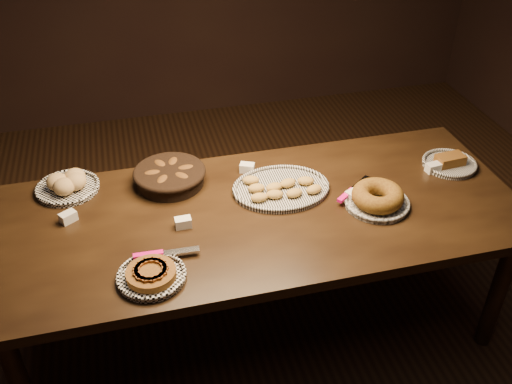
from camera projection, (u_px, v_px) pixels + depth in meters
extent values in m
plane|color=black|center=(259.00, 324.00, 3.00)|extent=(5.00, 5.00, 0.00)
cube|color=black|center=(259.00, 215.00, 2.58)|extent=(2.40, 1.00, 0.05)
cylinder|color=black|center=(498.00, 291.00, 2.71)|extent=(0.08, 0.08, 0.70)
cylinder|color=black|center=(33.00, 262.00, 2.88)|extent=(0.08, 0.08, 0.70)
cylinder|color=black|center=(422.00, 200.00, 3.31)|extent=(0.08, 0.08, 0.70)
torus|color=white|center=(151.00, 275.00, 2.20)|extent=(0.27, 0.27, 0.02)
cylinder|color=#482C0E|center=(151.00, 273.00, 2.19)|extent=(0.25, 0.25, 0.03)
cube|color=#4F200D|center=(163.00, 264.00, 2.21)|extent=(0.04, 0.07, 0.01)
cube|color=#4F200D|center=(158.00, 261.00, 2.22)|extent=(0.06, 0.06, 0.01)
cube|color=#4F200D|center=(152.00, 260.00, 2.22)|extent=(0.07, 0.03, 0.01)
cube|color=#4F200D|center=(145.00, 261.00, 2.22)|extent=(0.07, 0.04, 0.01)
cube|color=#4F200D|center=(140.00, 265.00, 2.20)|extent=(0.06, 0.06, 0.01)
cube|color=#4F200D|center=(137.00, 269.00, 2.18)|extent=(0.04, 0.07, 0.01)
cube|color=#4F200D|center=(137.00, 273.00, 2.16)|extent=(0.03, 0.07, 0.01)
cube|color=#4F200D|center=(140.00, 277.00, 2.15)|extent=(0.05, 0.06, 0.01)
cube|color=#4F200D|center=(146.00, 279.00, 2.14)|extent=(0.07, 0.05, 0.01)
cube|color=#4F200D|center=(152.00, 279.00, 2.14)|extent=(0.07, 0.02, 0.01)
cube|color=#4F200D|center=(159.00, 276.00, 2.15)|extent=(0.07, 0.05, 0.01)
cube|color=#4F200D|center=(163.00, 273.00, 2.17)|extent=(0.05, 0.07, 0.01)
cube|color=#4F200D|center=(164.00, 268.00, 2.19)|extent=(0.02, 0.07, 0.01)
cube|color=#FF0C8C|center=(148.00, 255.00, 2.28)|extent=(0.12, 0.03, 0.02)
cube|color=silver|center=(181.00, 251.00, 2.30)|extent=(0.15, 0.04, 0.00)
torus|color=black|center=(281.00, 187.00, 2.68)|extent=(0.37, 0.37, 0.02)
ellipsoid|color=olive|center=(259.00, 197.00, 2.59)|extent=(0.08, 0.05, 0.04)
ellipsoid|color=olive|center=(275.00, 194.00, 2.61)|extent=(0.09, 0.06, 0.04)
ellipsoid|color=olive|center=(294.00, 193.00, 2.62)|extent=(0.09, 0.07, 0.04)
ellipsoid|color=olive|center=(314.00, 189.00, 2.64)|extent=(0.09, 0.07, 0.04)
ellipsoid|color=olive|center=(256.00, 188.00, 2.65)|extent=(0.08, 0.05, 0.04)
ellipsoid|color=olive|center=(274.00, 187.00, 2.66)|extent=(0.09, 0.07, 0.04)
ellipsoid|color=olive|center=(288.00, 183.00, 2.69)|extent=(0.09, 0.07, 0.04)
ellipsoid|color=olive|center=(306.00, 181.00, 2.70)|extent=(0.09, 0.07, 0.04)
ellipsoid|color=olive|center=(251.00, 180.00, 2.71)|extent=(0.09, 0.07, 0.04)
torus|color=black|center=(377.00, 202.00, 2.59)|extent=(0.30, 0.30, 0.02)
torus|color=brown|center=(378.00, 196.00, 2.57)|extent=(0.25, 0.25, 0.08)
cube|color=#FF0C8C|center=(346.00, 195.00, 2.61)|extent=(0.11, 0.09, 0.02)
cube|color=silver|center=(360.00, 183.00, 2.69)|extent=(0.14, 0.12, 0.00)
cylinder|color=black|center=(170.00, 177.00, 2.72)|extent=(0.38, 0.38, 0.08)
torus|color=black|center=(169.00, 172.00, 2.70)|extent=(0.35, 0.35, 0.03)
ellipsoid|color=#32160A|center=(186.00, 170.00, 2.72)|extent=(0.11, 0.06, 0.05)
ellipsoid|color=#32160A|center=(173.00, 164.00, 2.77)|extent=(0.09, 0.12, 0.05)
ellipsoid|color=#32160A|center=(160.00, 166.00, 2.75)|extent=(0.10, 0.12, 0.05)
ellipsoid|color=#32160A|center=(153.00, 175.00, 2.69)|extent=(0.10, 0.06, 0.05)
ellipsoid|color=#32160A|center=(163.00, 182.00, 2.64)|extent=(0.10, 0.12, 0.05)
ellipsoid|color=#32160A|center=(182.00, 178.00, 2.66)|extent=(0.11, 0.12, 0.05)
torus|color=white|center=(67.00, 187.00, 2.68)|extent=(0.30, 0.30, 0.02)
ellipsoid|color=#9A7347|center=(57.00, 182.00, 2.66)|extent=(0.10, 0.10, 0.08)
ellipsoid|color=#9A7347|center=(75.00, 177.00, 2.69)|extent=(0.10, 0.10, 0.08)
ellipsoid|color=#9A7347|center=(64.00, 187.00, 2.63)|extent=(0.10, 0.10, 0.08)
ellipsoid|color=#9A7347|center=(76.00, 182.00, 2.66)|extent=(0.10, 0.10, 0.08)
torus|color=black|center=(449.00, 163.00, 2.85)|extent=(0.27, 0.27, 0.02)
cube|color=#482C0E|center=(450.00, 160.00, 2.84)|extent=(0.15, 0.09, 0.05)
cube|color=white|center=(183.00, 223.00, 2.46)|extent=(0.07, 0.05, 0.04)
cube|color=white|center=(247.00, 168.00, 2.81)|extent=(0.08, 0.07, 0.04)
cube|color=white|center=(353.00, 195.00, 2.62)|extent=(0.08, 0.07, 0.04)
cube|color=white|center=(68.00, 217.00, 2.49)|extent=(0.08, 0.08, 0.04)
cube|color=white|center=(433.00, 168.00, 2.81)|extent=(0.08, 0.05, 0.04)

